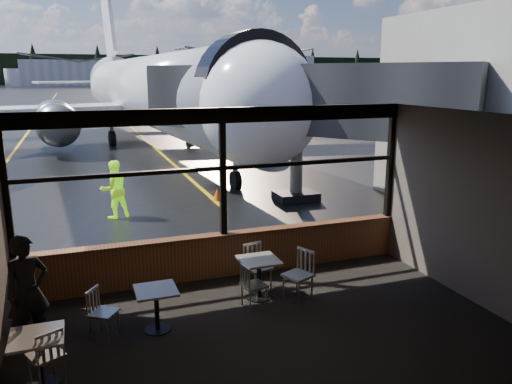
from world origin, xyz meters
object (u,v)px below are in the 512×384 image
chair_near_n (258,268)px  cone_nose (217,194)px  chair_left_s (46,356)px  airliner (152,44)px  cafe_table_left (39,361)px  cafe_table_near (259,279)px  chair_near_w (254,286)px  cafe_table_mid (157,310)px  passenger (28,292)px  jet_bridge (282,135)px  chair_near_e (298,276)px  ground_crew (114,189)px  chair_mid_w (104,313)px

chair_near_n → cone_nose: chair_near_n is taller
chair_near_n → chair_left_s: size_ratio=1.10×
airliner → cafe_table_left: 24.43m
cafe_table_near → cafe_table_left: cafe_table_near is taller
cone_nose → chair_near_w: bearing=-100.8°
cafe_table_near → chair_near_n: bearing=73.3°
airliner → chair_left_s: airliner is taller
chair_near_w → airliner: bearing=166.4°
cafe_table_near → cafe_table_mid: size_ratio=1.07×
passenger → cone_nose: bearing=31.4°
cafe_table_mid → cone_nose: bearing=67.9°
jet_bridge → cafe_table_left: 11.04m
chair_near_n → passenger: bearing=-3.6°
chair_near_w → passenger: bearing=-98.5°
chair_near_e → chair_left_s: chair_near_e is taller
cafe_table_left → chair_near_e: size_ratio=0.78×
airliner → cone_nose: 15.27m
chair_near_e → passenger: passenger is taller
jet_bridge → ground_crew: (-5.39, -0.19, -1.37)m
jet_bridge → chair_mid_w: bearing=-130.1°
airliner → passenger: (-5.39, -22.04, -4.93)m
cafe_table_near → chair_near_w: bearing=-123.8°
cafe_table_near → cafe_table_left: (-3.72, -1.55, -0.01)m
cafe_table_mid → chair_left_s: (-1.64, -0.97, 0.06)m
cafe_table_mid → chair_mid_w: 0.84m
chair_left_s → airliner: bearing=51.7°
chair_near_w → passenger: size_ratio=0.47×
chair_near_n → chair_near_e: bearing=118.9°
jet_bridge → cafe_table_left: size_ratio=13.44×
chair_near_w → ground_crew: ground_crew is taller
cafe_table_mid → passenger: 1.99m
chair_near_n → chair_left_s: bearing=13.4°
passenger → ground_crew: (1.81, 6.95, -0.04)m
chair_near_e → ground_crew: size_ratio=0.57×
chair_near_e → chair_near_w: (-0.87, -0.01, -0.07)m
chair_near_n → chair_mid_w: size_ratio=1.15×
airliner → jet_bridge: (1.80, -14.91, -3.60)m
jet_bridge → cafe_table_mid: bearing=-125.8°
chair_near_w → chair_near_n: chair_near_n is taller
chair_near_n → passenger: (-4.00, -0.67, 0.42)m
cafe_table_left → chair_near_w: 3.72m
cafe_table_mid → airliner: bearing=81.1°
chair_near_w → chair_left_s: size_ratio=0.97×
airliner → chair_mid_w: bearing=-105.1°
chair_near_n → cone_nose: (1.18, 7.16, -0.25)m
jet_bridge → chair_left_s: 10.97m
chair_near_w → chair_left_s: bearing=-79.4°
chair_mid_w → cafe_table_left: bearing=-5.4°
cafe_table_mid → chair_near_e: bearing=5.6°
jet_bridge → ground_crew: 5.56m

